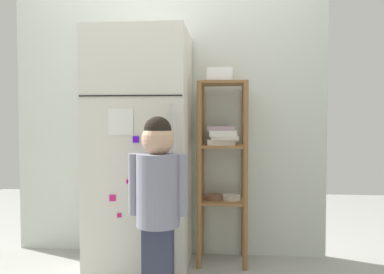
{
  "coord_description": "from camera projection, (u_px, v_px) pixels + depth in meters",
  "views": [
    {
      "loc": [
        0.48,
        -2.74,
        1.06
      ],
      "look_at": [
        0.22,
        0.02,
        0.94
      ],
      "focal_mm": 36.68,
      "sensor_mm": 36.0,
      "label": 1
    }
  ],
  "objects": [
    {
      "name": "refrigerator",
      "position": [
        141.0,
        150.0,
        2.81
      ],
      "size": [
        0.69,
        0.63,
        1.69
      ],
      "color": "silver",
      "rests_on": "ground"
    },
    {
      "name": "pantry_shelf_unit",
      "position": [
        222.0,
        156.0,
        2.9
      ],
      "size": [
        0.36,
        0.32,
        1.34
      ],
      "color": "olive",
      "rests_on": "ground"
    },
    {
      "name": "kitchen_wall_back",
      "position": [
        168.0,
        116.0,
        3.12
      ],
      "size": [
        2.47,
        0.03,
        2.19
      ],
      "primitive_type": "cube",
      "color": "silver",
      "rests_on": "ground"
    },
    {
      "name": "child_standing",
      "position": [
        158.0,
        190.0,
        2.28
      ],
      "size": [
        0.35,
        0.26,
        1.08
      ],
      "color": "#31354B",
      "rests_on": "ground"
    },
    {
      "name": "ground_plane",
      "position": [
        161.0,
        268.0,
        2.82
      ],
      "size": [
        6.0,
        6.0,
        0.0
      ],
      "primitive_type": "plane",
      "color": "#999993"
    },
    {
      "name": "fruit_bin",
      "position": [
        220.0,
        76.0,
        2.86
      ],
      "size": [
        0.19,
        0.18,
        0.1
      ],
      "color": "white",
      "rests_on": "pantry_shelf_unit"
    }
  ]
}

